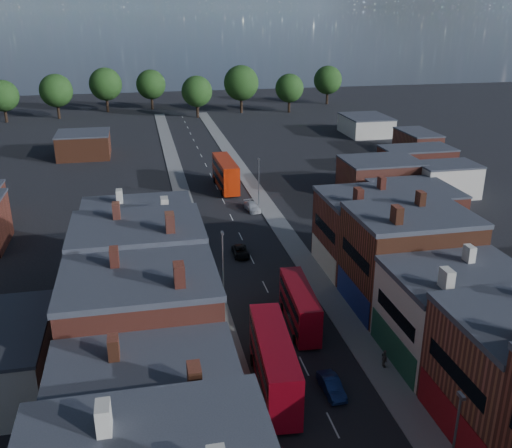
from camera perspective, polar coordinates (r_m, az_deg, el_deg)
name	(u,v)px	position (r m, az deg, el deg)	size (l,w,h in m)	color
pavement_west	(194,234)	(82.07, -6.27, -1.03)	(3.00, 200.00, 0.12)	gray
pavement_east	(281,228)	(84.14, 2.57, -0.36)	(3.00, 200.00, 0.12)	gray
lamp_post_1	(455,438)	(40.95, 19.25, -19.59)	(0.25, 0.70, 8.12)	slate
lamp_post_2	(223,261)	(62.11, -3.33, -3.71)	(0.25, 0.70, 8.12)	slate
lamp_post_3	(259,179)	(91.58, 0.28, 4.51)	(0.25, 0.70, 8.12)	slate
bus_0	(274,362)	(48.97, 1.80, -13.67)	(3.66, 11.97, 5.10)	#9E0919
bus_1	(300,305)	(58.29, 4.38, -8.12)	(2.97, 10.06, 4.29)	#9D0917
bus_2	(226,173)	(101.83, -3.06, 5.09)	(3.33, 12.34, 5.30)	#BA2408
car_1	(332,386)	(50.30, 7.56, -15.75)	(1.39, 3.98, 1.31)	navy
car_2	(241,252)	(74.60, -1.54, -2.78)	(1.95, 4.23, 1.18)	black
car_3	(252,207)	(91.12, -0.38, 1.74)	(1.82, 4.49, 1.30)	silver
ped_1	(219,364)	(51.89, -3.71, -13.84)	(0.85, 0.47, 1.75)	#381F16
ped_3	(384,359)	(53.79, 12.72, -13.01)	(1.01, 0.46, 1.72)	#5B574E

